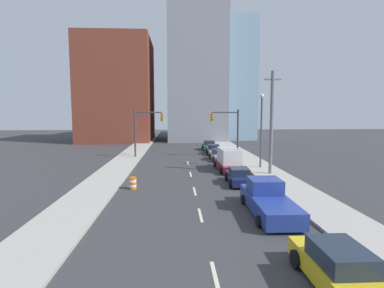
# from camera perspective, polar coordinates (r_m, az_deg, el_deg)

# --- Properties ---
(sidewalk_left) EXTENTS (3.40, 89.69, 0.17)m
(sidewalk_left) POSITION_cam_1_polar(r_m,az_deg,el_deg) (48.43, -10.47, -1.04)
(sidewalk_left) COLOR #ADA89E
(sidewalk_left) RESTS_ON ground
(sidewalk_right) EXTENTS (3.40, 89.69, 0.17)m
(sidewalk_right) POSITION_cam_1_polar(r_m,az_deg,el_deg) (48.88, 7.59, -0.92)
(sidewalk_right) COLOR #ADA89E
(sidewalk_right) RESTS_ON ground
(lane_stripe_at_7m) EXTENTS (0.16, 2.40, 0.01)m
(lane_stripe_at_7m) POSITION_cam_1_polar(r_m,az_deg,el_deg) (11.95, 4.51, -24.09)
(lane_stripe_at_7m) COLOR beige
(lane_stripe_at_7m) RESTS_ON ground
(lane_stripe_at_14m) EXTENTS (0.16, 2.40, 0.01)m
(lane_stripe_at_14m) POSITION_cam_1_polar(r_m,az_deg,el_deg) (18.03, 1.61, -13.36)
(lane_stripe_at_14m) COLOR beige
(lane_stripe_at_14m) RESTS_ON ground
(lane_stripe_at_19m) EXTENTS (0.16, 2.40, 0.01)m
(lane_stripe_at_19m) POSITION_cam_1_polar(r_m,az_deg,el_deg) (23.13, 0.51, -8.96)
(lane_stripe_at_19m) COLOR beige
(lane_stripe_at_19m) RESTS_ON ground
(lane_stripe_at_26m) EXTENTS (0.16, 2.40, 0.01)m
(lane_stripe_at_26m) POSITION_cam_1_polar(r_m,az_deg,el_deg) (29.21, -0.27, -5.77)
(lane_stripe_at_26m) COLOR beige
(lane_stripe_at_26m) RESTS_ON ground
(lane_stripe_at_32m) EXTENTS (0.16, 2.40, 0.01)m
(lane_stripe_at_32m) POSITION_cam_1_polar(r_m,az_deg,el_deg) (35.57, -0.78, -3.63)
(lane_stripe_at_32m) COLOR beige
(lane_stripe_at_32m) RESTS_ON ground
(building_brick_left) EXTENTS (14.00, 16.00, 20.98)m
(building_brick_left) POSITION_cam_1_polar(r_m,az_deg,el_deg) (65.48, -13.93, 9.84)
(building_brick_left) COLOR brown
(building_brick_left) RESTS_ON ground
(building_office_center) EXTENTS (12.00, 20.00, 31.12)m
(building_office_center) POSITION_cam_1_polar(r_m,az_deg,el_deg) (69.01, 0.60, 14.05)
(building_office_center) COLOR gray
(building_office_center) RESTS_ON ground
(building_glass_right) EXTENTS (13.00, 20.00, 26.03)m
(building_glass_right) POSITION_cam_1_polar(r_m,az_deg,el_deg) (73.34, 5.48, 11.55)
(building_glass_right) COLOR #8CADC6
(building_glass_right) RESTS_ON ground
(traffic_signal_left) EXTENTS (3.82, 0.35, 6.38)m
(traffic_signal_left) POSITION_cam_1_polar(r_m,az_deg,el_deg) (39.78, -9.35, 3.24)
(traffic_signal_left) COLOR #38383D
(traffic_signal_left) RESTS_ON ground
(traffic_signal_right) EXTENTS (3.82, 0.35, 6.38)m
(traffic_signal_right) POSITION_cam_1_polar(r_m,az_deg,el_deg) (40.20, 7.29, 3.30)
(traffic_signal_right) COLOR #38383D
(traffic_signal_right) RESTS_ON ground
(utility_pole_right_mid) EXTENTS (1.60, 0.32, 9.83)m
(utility_pole_right_mid) POSITION_cam_1_polar(r_m,az_deg,el_deg) (29.23, 14.90, 3.98)
(utility_pole_right_mid) COLOR slate
(utility_pole_right_mid) RESTS_ON ground
(traffic_barrel) EXTENTS (0.56, 0.56, 0.95)m
(traffic_barrel) POSITION_cam_1_polar(r_m,az_deg,el_deg) (24.06, -11.21, -7.32)
(traffic_barrel) COLOR orange
(traffic_barrel) RESTS_ON ground
(street_lamp) EXTENTS (0.44, 0.44, 7.91)m
(street_lamp) POSITION_cam_1_polar(r_m,az_deg,el_deg) (32.30, 13.07, 3.45)
(street_lamp) COLOR #4C4C51
(street_lamp) RESTS_ON ground
(sedan_yellow) EXTENTS (2.06, 4.80, 1.55)m
(sedan_yellow) POSITION_cam_1_polar(r_m,az_deg,el_deg) (12.03, 26.34, -20.72)
(sedan_yellow) COLOR gold
(sedan_yellow) RESTS_ON ground
(pickup_truck_blue) EXTENTS (2.51, 6.40, 1.91)m
(pickup_truck_blue) POSITION_cam_1_polar(r_m,az_deg,el_deg) (18.72, 14.29, -10.33)
(pickup_truck_blue) COLOR navy
(pickup_truck_blue) RESTS_ON ground
(sedan_navy) EXTENTS (2.15, 4.31, 1.36)m
(sedan_navy) POSITION_cam_1_polar(r_m,az_deg,el_deg) (25.56, 8.96, -6.13)
(sedan_navy) COLOR #141E47
(sedan_navy) RESTS_ON ground
(box_truck_maroon) EXTENTS (2.53, 6.10, 2.29)m
(box_truck_maroon) POSITION_cam_1_polar(r_m,az_deg,el_deg) (31.23, 6.98, -3.05)
(box_truck_maroon) COLOR maroon
(box_truck_maroon) RESTS_ON ground
(sedan_silver) EXTENTS (2.20, 4.48, 1.41)m
(sedan_silver) POSITION_cam_1_polar(r_m,az_deg,el_deg) (37.74, 5.15, -2.11)
(sedan_silver) COLOR #B2B2BC
(sedan_silver) RESTS_ON ground
(sedan_gray) EXTENTS (2.11, 4.53, 1.41)m
(sedan_gray) POSITION_cam_1_polar(r_m,az_deg,el_deg) (42.93, 4.13, -1.09)
(sedan_gray) COLOR slate
(sedan_gray) RESTS_ON ground
(sedan_green) EXTENTS (2.26, 4.31, 1.47)m
(sedan_green) POSITION_cam_1_polar(r_m,az_deg,el_deg) (47.85, 3.26, -0.33)
(sedan_green) COLOR #1E6033
(sedan_green) RESTS_ON ground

